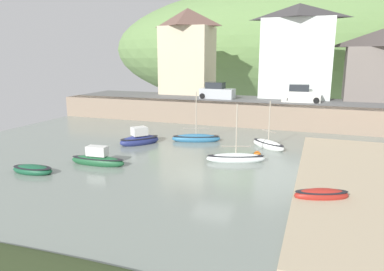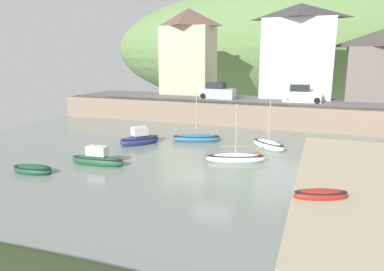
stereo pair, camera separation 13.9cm
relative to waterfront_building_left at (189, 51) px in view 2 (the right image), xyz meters
name	(u,v)px [view 2 (the right image)]	position (x,y,z in m)	size (l,w,h in m)	color
ground	(173,256)	(12.56, -34.76, -7.91)	(48.00, 41.00, 0.61)	gray
quay_seawall	(260,114)	(11.17, -7.70, -6.72)	(48.00, 9.40, 2.40)	gray
hillside_backdrop	(303,49)	(13.05, 30.00, 0.72)	(80.00, 44.00, 25.14)	#678D4E
waterfront_building_left	(189,51)	(0.00, 0.00, 0.00)	(6.75, 5.66, 11.17)	beige
waterfront_building_centre	(298,51)	(14.15, 0.00, -0.06)	(8.51, 5.59, 11.10)	white
fishing_boat_green	(236,158)	(11.80, -21.66, -7.81)	(4.30, 2.33, 4.34)	white
dinghy_open_wooden	(268,145)	(13.44, -16.94, -7.80)	(3.35, 2.98, 4.06)	white
sailboat_far_left	(321,195)	(17.59, -26.82, -7.84)	(3.02, 1.88, 0.77)	#A5261E
sailboat_blue_trim	(196,138)	(7.07, -16.74, -7.80)	(4.46, 2.57, 4.59)	teal
motorboat_with_cabin	(140,139)	(2.84, -19.38, -7.66)	(3.31, 3.61, 1.71)	navy
sailboat_white_hull	(32,169)	(0.02, -28.63, -7.86)	(2.92, 1.36, 0.70)	#195537
sailboat_tall_mast	(98,159)	(2.93, -25.66, -7.71)	(4.11, 1.28, 1.51)	#1F5933
parked_car_near_slipway	(218,92)	(5.43, -4.50, -4.87)	(4.20, 1.96, 1.95)	#B4BBBF
parked_car_by_wall	(301,95)	(15.12, -4.50, -4.87)	(4.17, 1.87, 1.95)	white
mooring_buoy	(257,155)	(13.04, -19.93, -7.91)	(0.56, 0.56, 0.56)	orange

